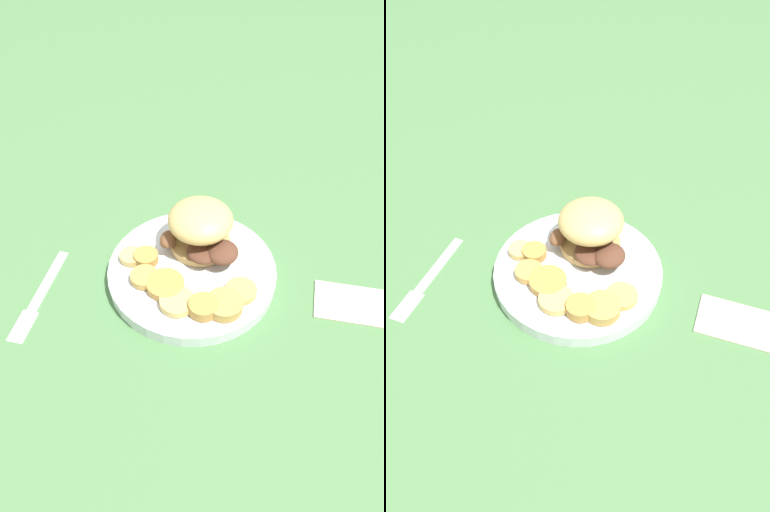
# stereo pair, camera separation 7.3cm
# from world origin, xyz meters

# --- Properties ---
(ground_plane) EXTENTS (4.00, 4.00, 0.00)m
(ground_plane) POSITION_xyz_m (0.00, 0.00, 0.00)
(ground_plane) COLOR #4C7A47
(dinner_plate) EXTENTS (0.25, 0.25, 0.02)m
(dinner_plate) POSITION_xyz_m (0.00, 0.00, 0.01)
(dinner_plate) COLOR white
(dinner_plate) RESTS_ON ground_plane
(sandwich) EXTENTS (0.13, 0.13, 0.08)m
(sandwich) POSITION_xyz_m (-0.02, -0.04, 0.06)
(sandwich) COLOR tan
(sandwich) RESTS_ON dinner_plate
(potato_round_0) EXTENTS (0.05, 0.05, 0.01)m
(potato_round_0) POSITION_xyz_m (-0.07, 0.05, 0.03)
(potato_round_0) COLOR tan
(potato_round_0) RESTS_ON dinner_plate
(potato_round_1) EXTENTS (0.05, 0.05, 0.01)m
(potato_round_1) POSITION_xyz_m (0.03, 0.07, 0.03)
(potato_round_1) COLOR #DBB766
(potato_round_1) RESTS_ON dinner_plate
(potato_round_2) EXTENTS (0.04, 0.04, 0.01)m
(potato_round_2) POSITION_xyz_m (0.07, 0.02, 0.03)
(potato_round_2) COLOR tan
(potato_round_2) RESTS_ON dinner_plate
(potato_round_3) EXTENTS (0.04, 0.04, 0.01)m
(potato_round_3) POSITION_xyz_m (0.07, -0.02, 0.03)
(potato_round_3) COLOR #BC8942
(potato_round_3) RESTS_ON dinner_plate
(potato_round_4) EXTENTS (0.04, 0.04, 0.02)m
(potato_round_4) POSITION_xyz_m (-0.01, 0.08, 0.03)
(potato_round_4) COLOR #BC8942
(potato_round_4) RESTS_ON dinner_plate
(potato_round_5) EXTENTS (0.06, 0.06, 0.01)m
(potato_round_5) POSITION_xyz_m (0.04, 0.04, 0.03)
(potato_round_5) COLOR #BC8942
(potato_round_5) RESTS_ON dinner_plate
(potato_round_6) EXTENTS (0.05, 0.05, 0.02)m
(potato_round_6) POSITION_xyz_m (-0.04, 0.08, 0.03)
(potato_round_6) COLOR tan
(potato_round_6) RESTS_ON dinner_plate
(potato_round_7) EXTENTS (0.04, 0.04, 0.01)m
(potato_round_7) POSITION_xyz_m (0.09, -0.03, 0.03)
(potato_round_7) COLOR #DBB766
(potato_round_7) RESTS_ON dinner_plate
(fork) EXTENTS (0.07, 0.17, 0.00)m
(fork) POSITION_xyz_m (0.23, 0.02, 0.00)
(fork) COLOR silver
(fork) RESTS_ON ground_plane
(napkin) EXTENTS (0.12, 0.10, 0.01)m
(napkin) POSITION_xyz_m (-0.23, 0.07, 0.00)
(napkin) COLOR beige
(napkin) RESTS_ON ground_plane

